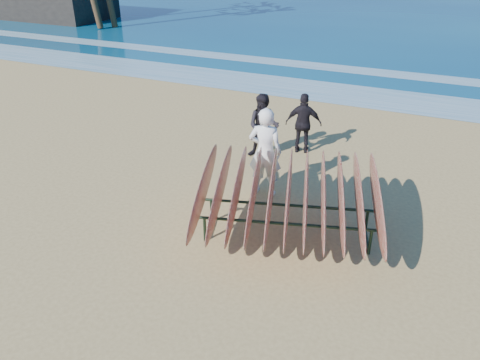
{
  "coord_description": "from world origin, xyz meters",
  "views": [
    {
      "loc": [
        3.19,
        -6.28,
        5.03
      ],
      "look_at": [
        0.0,
        0.8,
        0.95
      ],
      "focal_mm": 35.0,
      "sensor_mm": 36.0,
      "label": 1
    }
  ],
  "objects_px": {
    "surfboard_rack": "(288,195)",
    "person_white": "(265,152)",
    "person_dark_b": "(304,123)",
    "person_dark_a": "(264,127)"
  },
  "relations": [
    {
      "from": "person_white",
      "to": "person_dark_a",
      "type": "bearing_deg",
      "value": -76.08
    },
    {
      "from": "surfboard_rack",
      "to": "person_white",
      "type": "relative_size",
      "value": 1.99
    },
    {
      "from": "person_dark_a",
      "to": "surfboard_rack",
      "type": "bearing_deg",
      "value": -70.86
    },
    {
      "from": "person_white",
      "to": "person_dark_b",
      "type": "distance_m",
      "value": 2.46
    },
    {
      "from": "surfboard_rack",
      "to": "person_dark_a",
      "type": "distance_m",
      "value": 3.59
    },
    {
      "from": "person_white",
      "to": "person_dark_b",
      "type": "relative_size",
      "value": 1.25
    },
    {
      "from": "person_white",
      "to": "person_dark_a",
      "type": "distance_m",
      "value": 1.88
    },
    {
      "from": "surfboard_rack",
      "to": "person_white",
      "type": "height_order",
      "value": "person_white"
    },
    {
      "from": "surfboard_rack",
      "to": "person_dark_b",
      "type": "relative_size",
      "value": 2.48
    },
    {
      "from": "person_dark_a",
      "to": "person_dark_b",
      "type": "bearing_deg",
      "value": 32.19
    }
  ]
}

